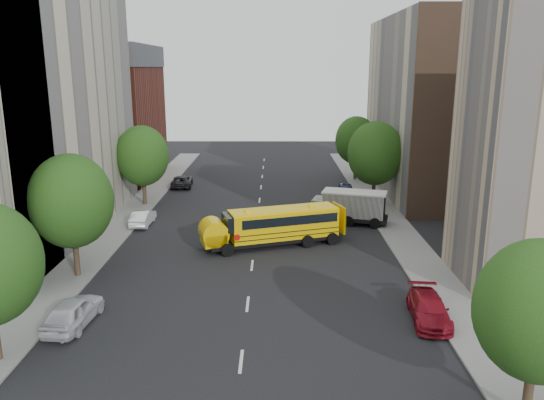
{
  "coord_description": "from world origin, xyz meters",
  "views": [
    {
      "loc": [
        1.51,
        -35.48,
        12.93
      ],
      "look_at": [
        1.32,
        2.0,
        3.54
      ],
      "focal_mm": 35.0,
      "sensor_mm": 36.0,
      "label": 1
    }
  ],
  "objects_px": {
    "street_tree_3": "(539,311)",
    "parked_car_0": "(73,312)",
    "street_tree_2": "(142,156)",
    "safari_truck": "(349,206)",
    "street_tree_1": "(71,201)",
    "parked_car_4": "(346,191)",
    "street_tree_5": "(356,140)",
    "school_bus": "(273,225)",
    "parked_car_2": "(182,181)",
    "parked_car_1": "(143,217)",
    "street_tree_4": "(375,153)",
    "parked_car_3": "(429,309)"
  },
  "relations": [
    {
      "from": "street_tree_2",
      "to": "street_tree_3",
      "type": "height_order",
      "value": "street_tree_2"
    },
    {
      "from": "street_tree_3",
      "to": "parked_car_0",
      "type": "distance_m",
      "value": 21.5
    },
    {
      "from": "school_bus",
      "to": "parked_car_3",
      "type": "distance_m",
      "value": 14.65
    },
    {
      "from": "street_tree_2",
      "to": "safari_truck",
      "type": "xyz_separation_m",
      "value": [
        18.83,
        -5.97,
        -3.34
      ]
    },
    {
      "from": "street_tree_4",
      "to": "parked_car_2",
      "type": "distance_m",
      "value": 21.87
    },
    {
      "from": "safari_truck",
      "to": "parked_car_1",
      "type": "distance_m",
      "value": 17.46
    },
    {
      "from": "street_tree_5",
      "to": "street_tree_4",
      "type": "bearing_deg",
      "value": -90.0
    },
    {
      "from": "street_tree_1",
      "to": "safari_truck",
      "type": "relative_size",
      "value": 1.14
    },
    {
      "from": "street_tree_3",
      "to": "parked_car_4",
      "type": "relative_size",
      "value": 1.67
    },
    {
      "from": "parked_car_3",
      "to": "street_tree_3",
      "type": "bearing_deg",
      "value": -75.18
    },
    {
      "from": "street_tree_3",
      "to": "parked_car_3",
      "type": "bearing_deg",
      "value": 99.86
    },
    {
      "from": "street_tree_2",
      "to": "street_tree_4",
      "type": "distance_m",
      "value": 22.0
    },
    {
      "from": "school_bus",
      "to": "safari_truck",
      "type": "relative_size",
      "value": 1.48
    },
    {
      "from": "parked_car_2",
      "to": "street_tree_3",
      "type": "bearing_deg",
      "value": 111.36
    },
    {
      "from": "parked_car_1",
      "to": "parked_car_2",
      "type": "distance_m",
      "value": 14.75
    },
    {
      "from": "street_tree_1",
      "to": "street_tree_4",
      "type": "distance_m",
      "value": 28.43
    },
    {
      "from": "street_tree_5",
      "to": "parked_car_4",
      "type": "distance_m",
      "value": 9.97
    },
    {
      "from": "street_tree_5",
      "to": "safari_truck",
      "type": "relative_size",
      "value": 1.08
    },
    {
      "from": "parked_car_0",
      "to": "parked_car_1",
      "type": "xyz_separation_m",
      "value": [
        -0.77,
        17.98,
        -0.11
      ]
    },
    {
      "from": "street_tree_1",
      "to": "parked_car_3",
      "type": "distance_m",
      "value": 21.86
    },
    {
      "from": "street_tree_3",
      "to": "street_tree_2",
      "type": "bearing_deg",
      "value": 124.51
    },
    {
      "from": "safari_truck",
      "to": "parked_car_4",
      "type": "height_order",
      "value": "safari_truck"
    },
    {
      "from": "safari_truck",
      "to": "parked_car_2",
      "type": "xyz_separation_m",
      "value": [
        -16.63,
        14.13,
        -0.84
      ]
    },
    {
      "from": "parked_car_0",
      "to": "parked_car_4",
      "type": "xyz_separation_m",
      "value": [
        17.63,
        27.69,
        -0.03
      ]
    },
    {
      "from": "street_tree_1",
      "to": "parked_car_2",
      "type": "bearing_deg",
      "value": 85.19
    },
    {
      "from": "street_tree_5",
      "to": "parked_car_1",
      "type": "height_order",
      "value": "street_tree_5"
    },
    {
      "from": "parked_car_1",
      "to": "parked_car_2",
      "type": "xyz_separation_m",
      "value": [
        0.8,
        14.73,
        -0.0
      ]
    },
    {
      "from": "street_tree_3",
      "to": "school_bus",
      "type": "xyz_separation_m",
      "value": [
        -9.59,
        20.17,
        -2.87
      ]
    },
    {
      "from": "street_tree_2",
      "to": "parked_car_4",
      "type": "height_order",
      "value": "street_tree_2"
    },
    {
      "from": "safari_truck",
      "to": "street_tree_2",
      "type": "bearing_deg",
      "value": 178.28
    },
    {
      "from": "safari_truck",
      "to": "parked_car_4",
      "type": "xyz_separation_m",
      "value": [
        0.97,
        9.1,
        -0.76
      ]
    },
    {
      "from": "street_tree_2",
      "to": "street_tree_3",
      "type": "relative_size",
      "value": 1.08
    },
    {
      "from": "street_tree_1",
      "to": "parked_car_1",
      "type": "relative_size",
      "value": 2.01
    },
    {
      "from": "street_tree_3",
      "to": "street_tree_5",
      "type": "xyz_separation_m",
      "value": [
        -0.0,
        44.0,
        0.25
      ]
    },
    {
      "from": "parked_car_0",
      "to": "parked_car_3",
      "type": "bearing_deg",
      "value": -172.77
    },
    {
      "from": "street_tree_2",
      "to": "parked_car_3",
      "type": "distance_m",
      "value": 31.86
    },
    {
      "from": "street_tree_1",
      "to": "parked_car_0",
      "type": "distance_m",
      "value": 8.09
    },
    {
      "from": "street_tree_1",
      "to": "school_bus",
      "type": "bearing_deg",
      "value": 26.44
    },
    {
      "from": "street_tree_2",
      "to": "street_tree_5",
      "type": "relative_size",
      "value": 1.03
    },
    {
      "from": "street_tree_3",
      "to": "parked_car_4",
      "type": "distance_m",
      "value": 35.4
    },
    {
      "from": "street_tree_5",
      "to": "safari_truck",
      "type": "distance_m",
      "value": 18.53
    },
    {
      "from": "parked_car_3",
      "to": "school_bus",
      "type": "bearing_deg",
      "value": 129.02
    },
    {
      "from": "street_tree_1",
      "to": "parked_car_1",
      "type": "height_order",
      "value": "street_tree_1"
    },
    {
      "from": "street_tree_4",
      "to": "parked_car_4",
      "type": "xyz_separation_m",
      "value": [
        -2.2,
        3.13,
        -4.35
      ]
    },
    {
      "from": "street_tree_1",
      "to": "street_tree_2",
      "type": "height_order",
      "value": "street_tree_1"
    },
    {
      "from": "street_tree_4",
      "to": "parked_car_1",
      "type": "xyz_separation_m",
      "value": [
        -20.6,
        -6.58,
        -4.43
      ]
    },
    {
      "from": "parked_car_1",
      "to": "parked_car_2",
      "type": "relative_size",
      "value": 0.85
    },
    {
      "from": "safari_truck",
      "to": "parked_car_1",
      "type": "height_order",
      "value": "safari_truck"
    },
    {
      "from": "street_tree_3",
      "to": "parked_car_1",
      "type": "xyz_separation_m",
      "value": [
        -20.6,
        25.42,
        -3.81
      ]
    },
    {
      "from": "parked_car_3",
      "to": "street_tree_2",
      "type": "bearing_deg",
      "value": 135.67
    }
  ]
}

